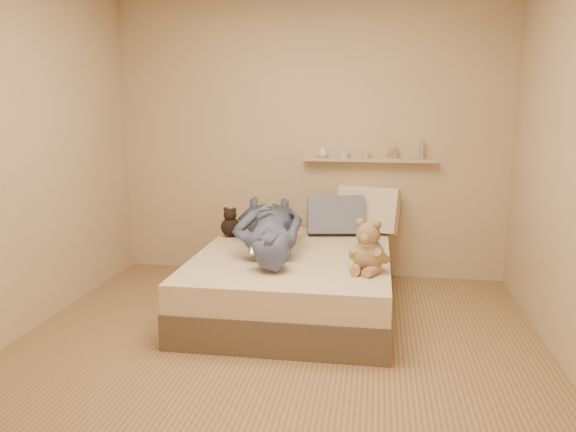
% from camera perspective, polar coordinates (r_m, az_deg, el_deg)
% --- Properties ---
extents(room, '(3.80, 3.80, 3.80)m').
position_cam_1_polar(room, '(3.36, -1.76, 6.23)').
color(room, '#98754F').
rests_on(room, ground).
extents(bed, '(1.50, 1.90, 0.45)m').
position_cam_1_polar(bed, '(4.48, 0.57, -6.55)').
color(bed, brown).
rests_on(bed, floor).
extents(game_console, '(0.17, 0.09, 0.06)m').
position_cam_1_polar(game_console, '(3.93, -2.61, -3.48)').
color(game_console, silver).
rests_on(game_console, bed).
extents(teddy_bear, '(0.30, 0.31, 0.38)m').
position_cam_1_polar(teddy_bear, '(3.92, 8.13, -3.45)').
color(teddy_bear, '#977853').
rests_on(teddy_bear, bed).
extents(dark_plush, '(0.17, 0.17, 0.26)m').
position_cam_1_polar(dark_plush, '(4.95, -5.87, -0.80)').
color(dark_plush, black).
rests_on(dark_plush, bed).
extents(pillow_cream, '(0.60, 0.40, 0.43)m').
position_cam_1_polar(pillow_cream, '(5.13, 8.09, 0.57)').
color(pillow_cream, beige).
rests_on(pillow_cream, bed).
extents(pillow_grey, '(0.53, 0.33, 0.37)m').
position_cam_1_polar(pillow_grey, '(5.01, 4.87, 0.04)').
color(pillow_grey, slate).
rests_on(pillow_grey, bed).
extents(person, '(0.87, 1.63, 0.37)m').
position_cam_1_polar(person, '(4.52, -1.97, -0.98)').
color(person, '#485271').
rests_on(person, bed).
extents(wall_shelf, '(1.20, 0.12, 0.03)m').
position_cam_1_polar(wall_shelf, '(5.15, 8.21, 5.66)').
color(wall_shelf, tan).
rests_on(wall_shelf, wall_back).
extents(shelf_bottles, '(0.97, 0.12, 0.17)m').
position_cam_1_polar(shelf_bottles, '(5.14, 7.26, 6.49)').
color(shelf_bottles, silver).
rests_on(shelf_bottles, wall_shelf).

